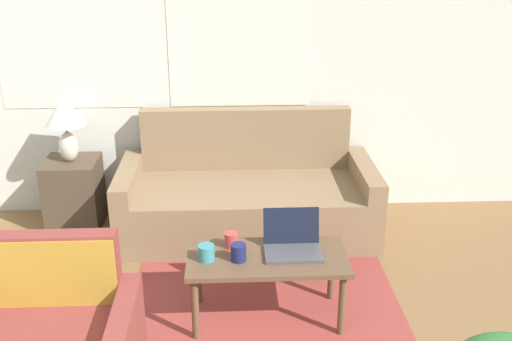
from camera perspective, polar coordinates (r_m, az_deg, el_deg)
name	(u,v)px	position (r m, az deg, el deg)	size (l,w,h in m)	color
wall_back	(164,56)	(4.84, -8.72, 10.77)	(6.28, 0.06, 2.60)	silver
rug	(262,269)	(4.27, 0.54, -9.34)	(1.71, 1.91, 0.01)	brown
couch	(247,198)	(4.71, -0.85, -2.63)	(1.95, 0.87, 0.91)	#846B4C
side_table	(74,193)	(4.98, -16.92, -2.07)	(0.41, 0.41, 0.55)	#4C3D2D
table_lamp	(65,118)	(4.77, -17.73, 4.78)	(0.30, 0.30, 0.52)	beige
coffee_table	(267,264)	(3.60, 1.07, -8.90)	(0.95, 0.47, 0.43)	brown
laptop	(292,243)	(3.60, 3.48, -6.88)	(0.34, 0.28, 0.23)	#47474C
cup_navy	(239,252)	(3.50, -1.68, -7.81)	(0.09, 0.09, 0.10)	#191E4C
cup_yellow	(206,253)	(3.52, -4.76, -7.81)	(0.10, 0.10, 0.09)	teal
cup_white	(231,240)	(3.64, -2.38, -6.62)	(0.08, 0.08, 0.09)	#B23D38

